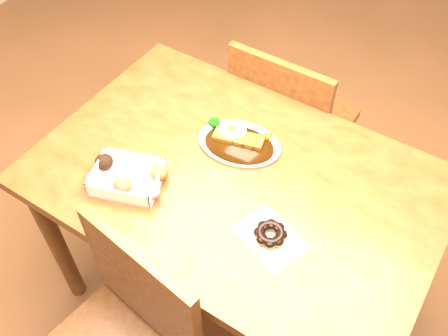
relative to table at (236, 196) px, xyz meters
The scene contains 6 objects.
ground 0.65m from the table, ahead, with size 6.00×6.00×0.00m, color brown.
table is the anchor object (origin of this frame).
chair_far 0.57m from the table, 98.79° to the left, with size 0.42×0.42×0.87m.
katsu_curry_plate 0.17m from the table, 119.38° to the left, with size 0.29×0.23×0.05m.
donut_box 0.34m from the table, 142.73° to the right, with size 0.24×0.20×0.06m.
pon_de_ring 0.26m from the table, 35.22° to the right, with size 0.22×0.18×0.04m.
Camera 1 is at (0.48, -0.81, 1.90)m, focal length 40.00 mm.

